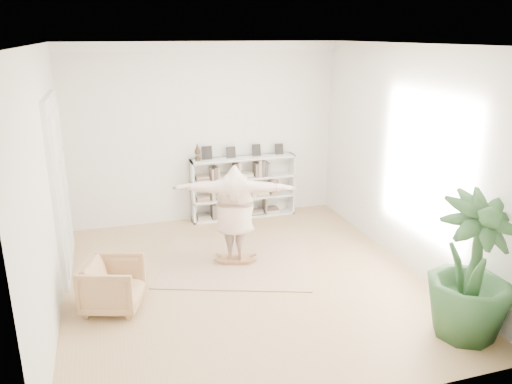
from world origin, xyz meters
TOP-DOWN VIEW (x-y plane):
  - floor at (0.00, 0.00)m, footprint 6.00×6.00m
  - room_shell at (0.00, 2.94)m, footprint 6.00×6.00m
  - doors at (-2.70, 1.30)m, footprint 0.09×1.78m
  - bookshelf at (0.74, 2.82)m, footprint 2.20×0.35m
  - armchair at (-2.02, -0.24)m, footprint 0.99×0.98m
  - rug at (0.01, 0.68)m, footprint 3.02×2.72m
  - rocker_board at (0.01, 0.68)m, footprint 0.56×0.44m
  - person at (0.01, 0.68)m, footprint 2.08×1.19m
  - houseplant at (2.30, -2.24)m, footprint 1.09×1.09m

SIDE VIEW (x-z plane):
  - floor at x=0.00m, z-range 0.00..0.00m
  - rug at x=0.01m, z-range 0.00..0.02m
  - rocker_board at x=0.01m, z-range 0.01..0.12m
  - armchair at x=-2.02m, z-range 0.00..0.72m
  - bookshelf at x=0.74m, z-range -0.18..1.46m
  - person at x=0.01m, z-range 0.12..1.76m
  - houseplant at x=2.30m, z-range 0.00..1.89m
  - doors at x=-2.70m, z-range -0.06..2.86m
  - room_shell at x=0.00m, z-range 0.51..6.51m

